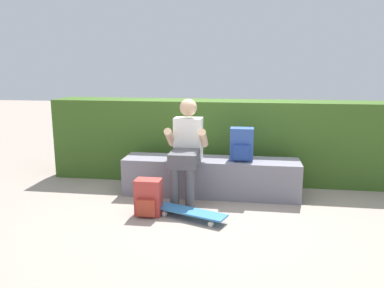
{
  "coord_description": "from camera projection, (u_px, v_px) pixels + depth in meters",
  "views": [
    {
      "loc": [
        0.44,
        -4.26,
        1.62
      ],
      "look_at": [
        -0.26,
        0.5,
        0.61
      ],
      "focal_mm": 35.79,
      "sensor_mm": 36.0,
      "label": 1
    }
  ],
  "objects": [
    {
      "name": "ground_plane",
      "position": [
        208.0,
        204.0,
        4.52
      ],
      "size": [
        24.0,
        24.0,
        0.0
      ],
      "primitive_type": "plane",
      "color": "gray"
    },
    {
      "name": "bench_main",
      "position": [
        211.0,
        177.0,
        4.81
      ],
      "size": [
        2.18,
        0.46,
        0.46
      ],
      "color": "slate",
      "rests_on": "ground"
    },
    {
      "name": "skateboard_near_person",
      "position": [
        190.0,
        212.0,
        4.07
      ],
      "size": [
        0.82,
        0.47,
        0.09
      ],
      "color": "teal",
      "rests_on": "ground"
    },
    {
      "name": "backpack_on_ground",
      "position": [
        148.0,
        198.0,
        4.16
      ],
      "size": [
        0.28,
        0.23,
        0.4
      ],
      "color": "#B23833",
      "rests_on": "ground"
    },
    {
      "name": "person_skater",
      "position": [
        186.0,
        146.0,
        4.55
      ],
      "size": [
        0.49,
        0.62,
        1.21
      ],
      "color": "white",
      "rests_on": "ground"
    },
    {
      "name": "backpack_on_bench",
      "position": [
        242.0,
        145.0,
        4.66
      ],
      "size": [
        0.28,
        0.23,
        0.4
      ],
      "color": "#2D4C99",
      "rests_on": "bench_main"
    },
    {
      "name": "hedge_row",
      "position": [
        227.0,
        141.0,
        5.39
      ],
      "size": [
        4.93,
        0.55,
        1.13
      ],
      "color": "#37581F",
      "rests_on": "ground"
    }
  ]
}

